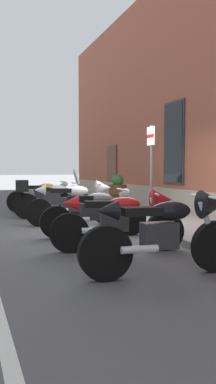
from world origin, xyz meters
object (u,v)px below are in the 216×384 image
object	(u,v)px
motorcycle_black_sport	(169,230)
parking_sign	(151,158)
motorcycle_white_sport	(77,201)
barrel_planter	(118,192)
motorcycle_red_sport	(123,217)
motorcycle_silver_touring	(50,198)
motorcycle_yellow_naked	(44,196)
motorcycle_grey_naked	(95,213)

from	to	relation	value
motorcycle_black_sport	parking_sign	distance (m)	4.90
motorcycle_white_sport	motorcycle_black_sport	size ratio (longest dim) A/B	1.02
motorcycle_black_sport	barrel_planter	size ratio (longest dim) A/B	2.14
motorcycle_white_sport	motorcycle_red_sport	distance (m)	3.09
motorcycle_silver_touring	motorcycle_white_sport	xyz separation A→B (m)	(1.53, 0.32, 0.03)
motorcycle_yellow_naked	barrel_planter	world-z (taller)	barrel_planter
motorcycle_silver_touring	motorcycle_black_sport	distance (m)	6.18
motorcycle_silver_touring	parking_sign	world-z (taller)	parking_sign
motorcycle_yellow_naked	motorcycle_silver_touring	xyz separation A→B (m)	(1.61, -0.15, 0.07)
motorcycle_white_sport	parking_sign	size ratio (longest dim) A/B	0.97
motorcycle_yellow_naked	barrel_planter	distance (m)	2.51
motorcycle_grey_naked	parking_sign	world-z (taller)	parking_sign
motorcycle_black_sport	barrel_planter	bearing A→B (deg)	163.21
motorcycle_silver_touring	motorcycle_white_sport	bearing A→B (deg)	11.89
motorcycle_red_sport	parking_sign	xyz separation A→B (m)	(-2.86, 1.87, 1.02)
barrel_planter	motorcycle_yellow_naked	bearing A→B (deg)	-84.22
motorcycle_silver_touring	motorcycle_white_sport	distance (m)	1.57
motorcycle_grey_naked	parking_sign	xyz separation A→B (m)	(-1.41, 1.87, 1.10)
motorcycle_yellow_naked	parking_sign	size ratio (longest dim) A/B	0.98
motorcycle_silver_touring	barrel_planter	world-z (taller)	motorcycle_silver_touring
parking_sign	motorcycle_red_sport	bearing A→B (deg)	-33.22
motorcycle_yellow_naked	motorcycle_grey_naked	xyz separation A→B (m)	(4.78, 0.09, -0.00)
motorcycle_silver_touring	motorcycle_red_sport	distance (m)	4.63
barrel_planter	parking_sign	bearing A→B (deg)	-8.47
motorcycle_white_sport	motorcycle_silver_touring	bearing A→B (deg)	-168.11
motorcycle_white_sport	motorcycle_grey_naked	world-z (taller)	motorcycle_white_sport
motorcycle_yellow_naked	motorcycle_red_sport	bearing A→B (deg)	0.81
motorcycle_silver_touring	motorcycle_grey_naked	xyz separation A→B (m)	(3.17, 0.24, -0.07)
motorcycle_black_sport	motorcycle_grey_naked	bearing A→B (deg)	179.62
motorcycle_white_sport	motorcycle_black_sport	xyz separation A→B (m)	(4.65, -0.10, -0.00)
motorcycle_silver_touring	parking_sign	bearing A→B (deg)	50.10
motorcycle_red_sport	motorcycle_yellow_naked	bearing A→B (deg)	-179.19
motorcycle_silver_touring	motorcycle_black_sport	bearing A→B (deg)	2.08
motorcycle_yellow_naked	motorcycle_grey_naked	distance (m)	4.78
motorcycle_white_sport	barrel_planter	size ratio (longest dim) A/B	2.17
motorcycle_silver_touring	barrel_planter	xyz separation A→B (m)	(-1.86, 2.65, 0.01)
motorcycle_grey_naked	motorcycle_black_sport	xyz separation A→B (m)	(3.01, -0.02, 0.10)
parking_sign	barrel_planter	world-z (taller)	parking_sign
motorcycle_white_sport	motorcycle_red_sport	world-z (taller)	motorcycle_white_sport
motorcycle_yellow_naked	motorcycle_white_sport	xyz separation A→B (m)	(3.14, 0.17, 0.10)
motorcycle_white_sport	motorcycle_red_sport	size ratio (longest dim) A/B	1.02
motorcycle_silver_touring	motorcycle_grey_naked	size ratio (longest dim) A/B	1.01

